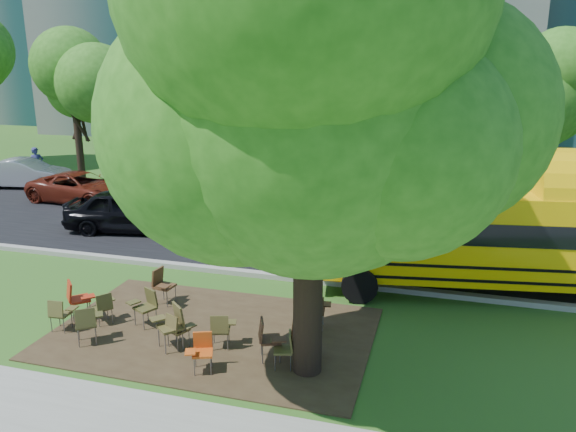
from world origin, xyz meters
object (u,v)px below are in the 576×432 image
(chair_4, at_px, (177,327))
(bg_car_silver, at_px, (25,173))
(chair_1, at_px, (77,296))
(chair_11, at_px, (221,327))
(chair_12, at_px, (304,331))
(black_car, at_px, (130,211))
(chair_8, at_px, (104,305))
(pedestrian_a, at_px, (37,165))
(bg_car_red, at_px, (81,188))
(chair_5, at_px, (201,348))
(chair_3, at_px, (172,322))
(chair_13, at_px, (316,308))
(chair_2, at_px, (87,321))
(chair_6, at_px, (285,346))
(chair_7, at_px, (268,336))
(main_tree, at_px, (310,80))
(chair_10, at_px, (162,283))
(school_bus, at_px, (564,236))
(chair_0, at_px, (60,312))
(chair_9, at_px, (146,303))

(chair_4, xyz_separation_m, bg_car_silver, (-14.09, 12.15, 0.20))
(chair_1, bearing_deg, chair_11, 39.85)
(chair_12, height_order, black_car, black_car)
(chair_12, bearing_deg, chair_8, -69.54)
(chair_12, relative_size, pedestrian_a, 0.52)
(chair_11, height_order, bg_car_red, bg_car_red)
(chair_5, xyz_separation_m, chair_8, (-2.99, 1.25, -0.01))
(chair_3, relative_size, chair_13, 1.15)
(chair_2, bearing_deg, chair_6, -32.36)
(chair_8, relative_size, pedestrian_a, 0.44)
(chair_7, height_order, black_car, black_car)
(main_tree, bearing_deg, chair_1, 172.91)
(chair_3, bearing_deg, chair_10, -15.37)
(chair_1, distance_m, bg_car_silver, 16.11)
(school_bus, height_order, chair_12, school_bus)
(chair_11, distance_m, bg_car_silver, 19.15)
(chair_3, distance_m, chair_7, 2.09)
(chair_13, bearing_deg, chair_10, 167.34)
(chair_12, bearing_deg, black_car, -107.82)
(chair_0, height_order, chair_10, chair_10)
(school_bus, distance_m, chair_3, 9.89)
(chair_3, distance_m, chair_13, 3.17)
(chair_6, height_order, chair_9, chair_9)
(chair_4, xyz_separation_m, bg_car_red, (-9.76, 10.39, 0.15))
(chair_12, bearing_deg, chair_3, -58.91)
(chair_6, height_order, chair_13, chair_13)
(chair_9, distance_m, chair_12, 3.81)
(chair_3, xyz_separation_m, chair_13, (2.71, 1.64, -0.08))
(chair_7, bearing_deg, main_tree, 57.16)
(chair_9, bearing_deg, chair_3, 169.40)
(chair_2, relative_size, chair_12, 0.96)
(chair_10, distance_m, pedestrian_a, 17.19)
(chair_9, bearing_deg, chair_4, 172.03)
(chair_8, xyz_separation_m, black_car, (-3.32, 6.62, 0.28))
(chair_0, height_order, bg_car_silver, bg_car_silver)
(chair_7, relative_size, bg_car_silver, 0.21)
(chair_0, bearing_deg, main_tree, -5.57)
(chair_0, distance_m, chair_9, 1.87)
(chair_5, distance_m, chair_7, 1.33)
(chair_7, bearing_deg, school_bus, 108.02)
(chair_8, relative_size, bg_car_red, 0.17)
(chair_9, relative_size, pedestrian_a, 0.49)
(chair_11, bearing_deg, chair_8, 156.54)
(chair_7, bearing_deg, chair_10, -141.81)
(chair_9, bearing_deg, chair_2, 83.84)
(chair_12, height_order, pedestrian_a, pedestrian_a)
(main_tree, xyz_separation_m, bg_car_silver, (-16.93, 12.26, -4.86))
(chair_11, height_order, chair_13, chair_13)
(chair_0, height_order, black_car, black_car)
(chair_4, distance_m, pedestrian_a, 19.50)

